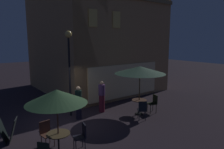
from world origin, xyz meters
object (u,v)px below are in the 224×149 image
cafe_chair_4 (153,102)px  cafe_table_0 (58,138)px  patron_standing_0 (79,103)px  patron_standing_1 (102,97)px  patio_umbrella_0 (57,97)px  cafe_chair_3 (142,109)px  street_lamp_near_corner (69,56)px  menu_sandwich_board (8,131)px  cafe_table_1 (139,103)px  cafe_chair_1 (46,131)px  patio_umbrella_1 (140,70)px  cafe_chair_0 (82,134)px

cafe_chair_4 → cafe_table_0: bearing=26.1°
patron_standing_0 → patron_standing_1: bearing=4.3°
patio_umbrella_0 → cafe_chair_3: bearing=5.9°
street_lamp_near_corner → patron_standing_0: size_ratio=2.61×
menu_sandwich_board → patron_standing_0: size_ratio=0.56×
cafe_table_1 → cafe_chair_1: (-5.04, -0.31, -0.03)m
patron_standing_1 → patio_umbrella_1: bearing=-47.9°
menu_sandwich_board → cafe_chair_1: menu_sandwich_board is taller
cafe_chair_0 → cafe_chair_3: size_ratio=1.00×
cafe_chair_0 → cafe_chair_3: 3.74m
menu_sandwich_board → patron_standing_0: bearing=31.4°
cafe_chair_0 → cafe_chair_3: cafe_chair_3 is taller
cafe_table_0 → patio_umbrella_1: patio_umbrella_1 is taller
street_lamp_near_corner → cafe_chair_3: street_lamp_near_corner is taller
cafe_table_1 → cafe_chair_0: cafe_chair_0 is taller
cafe_chair_0 → patron_standing_0: (1.31, 2.65, 0.26)m
cafe_table_1 → cafe_chair_4: (0.81, -0.25, 0.00)m
cafe_table_1 → cafe_chair_3: cafe_chair_3 is taller
cafe_table_1 → cafe_chair_3: (-0.46, -0.68, -0.01)m
street_lamp_near_corner → patron_standing_1: street_lamp_near_corner is taller
cafe_chair_4 → patio_umbrella_0: bearing=26.1°
patio_umbrella_0 → patron_standing_1: size_ratio=1.34×
patio_umbrella_1 → cafe_chair_0: bearing=-162.0°
cafe_table_1 → patron_standing_1: size_ratio=0.46×
cafe_table_0 → cafe_chair_3: 4.48m
street_lamp_near_corner → menu_sandwich_board: bearing=-159.3°
cafe_table_1 → patio_umbrella_0: 5.25m
cafe_table_0 → cafe_chair_1: size_ratio=0.86×
patio_umbrella_0 → cafe_chair_4: bearing=8.8°
cafe_table_0 → cafe_table_1: size_ratio=1.03×
cafe_chair_1 → cafe_chair_4: (5.85, 0.06, 0.03)m
cafe_chair_1 → menu_sandwich_board: bearing=-144.4°
cafe_table_1 → patio_umbrella_0: patio_umbrella_0 is taller
cafe_chair_0 → patron_standing_1: size_ratio=0.56×
patron_standing_0 → cafe_table_0: bearing=-132.2°
menu_sandwich_board → patron_standing_1: patron_standing_1 is taller
cafe_table_0 → patron_standing_0: patron_standing_0 is taller
cafe_table_0 → cafe_chair_3: (4.46, 0.46, 0.00)m
patio_umbrella_1 → patron_standing_0: size_ratio=1.58×
cafe_chair_1 → patron_standing_0: size_ratio=0.56×
cafe_chair_3 → menu_sandwich_board: bearing=109.3°
cafe_chair_0 → patron_standing_1: patron_standing_1 is taller
menu_sandwich_board → cafe_table_1: (6.10, -0.79, 0.11)m
cafe_table_0 → patio_umbrella_1: size_ratio=0.31×
street_lamp_near_corner → cafe_chair_3: size_ratio=4.49×
patio_umbrella_1 → cafe_chair_3: patio_umbrella_1 is taller
street_lamp_near_corner → cafe_table_0: bearing=-122.5°
street_lamp_near_corner → patron_standing_0: 2.33m
menu_sandwich_board → cafe_chair_0: 2.91m
street_lamp_near_corner → patron_standing_0: bearing=-82.7°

